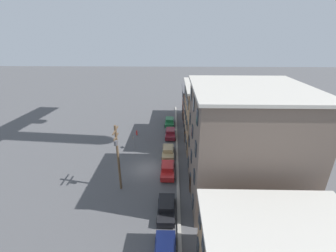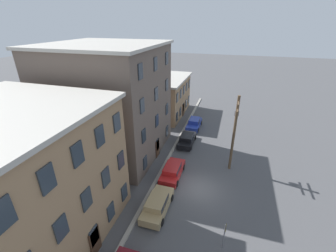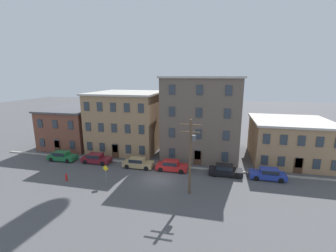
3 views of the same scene
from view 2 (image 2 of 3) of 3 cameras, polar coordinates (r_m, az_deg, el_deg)
The scene contains 11 objects.
ground_plane at distance 23.33m, azimuth 7.99°, elevation -15.50°, with size 200.00×200.00×0.00m, color #4C4C4F.
kerb_strip at distance 24.10m, azimuth -2.89°, elevation -13.46°, with size 56.00×0.36×0.16m, color #9E998E.
apartment_midblock at distance 19.15m, azimuth -34.35°, elevation -11.28°, with size 11.90×11.86×10.24m.
apartment_far at distance 27.50m, azimuth -14.60°, elevation 6.12°, with size 12.28×12.14×13.00m.
apartment_annex at distance 39.94m, azimuth -3.34°, elevation 7.85°, with size 11.38×10.81×6.47m.
car_tan at distance 20.56m, azimuth -2.76°, elevation -19.20°, with size 4.40×1.92×1.43m.
car_red at distance 24.18m, azimuth 1.11°, elevation -11.28°, with size 4.40×1.92×1.43m.
car_black at distance 30.21m, azimuth 4.82°, elevation -3.31°, with size 4.40×1.92×1.43m.
car_blue at distance 34.96m, azimuth 6.66°, elevation 0.74°, with size 4.40×1.92×1.43m.
caution_sign at distance 17.91m, azimuth 14.24°, elevation -24.60°, with size 0.87×0.08×2.52m.
utility_pole at distance 24.37m, azimuth 16.53°, elevation -0.94°, with size 2.40×0.44×8.55m.
Camera 2 is at (-17.65, -2.07, 15.12)m, focal length 24.00 mm.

